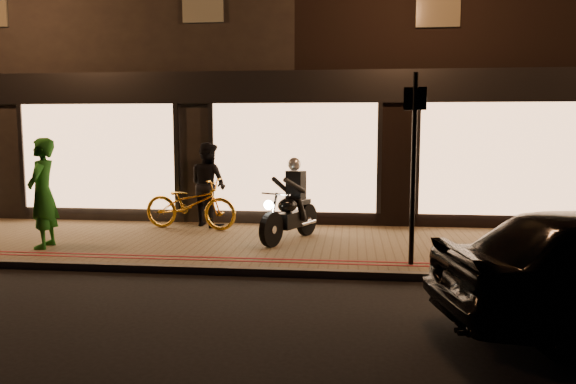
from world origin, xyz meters
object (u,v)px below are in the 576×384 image
Objects in this scene: bicycle_gold at (190,204)px; person_green at (43,193)px; motorcycle at (291,209)px; sign_post at (414,159)px.

bicycle_gold is 3.00m from person_green.
motorcycle is 2.87m from sign_post.
sign_post is 6.51m from person_green.
sign_post is (2.10, -1.65, 1.06)m from motorcycle.
person_green is (-4.35, -1.15, 0.37)m from motorcycle.
bicycle_gold is (-2.26, 0.95, -0.07)m from motorcycle.
sign_post reaches higher than person_green.
motorcycle is 0.88× the size of bicycle_gold.
sign_post reaches higher than bicycle_gold.
sign_post is 5.20m from bicycle_gold.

